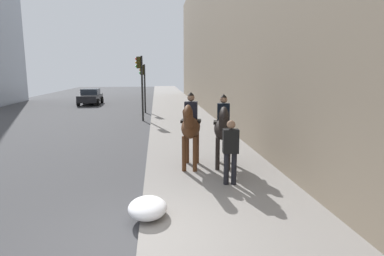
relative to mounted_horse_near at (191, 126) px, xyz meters
The scene contains 8 objects.
sidewalk_slab 4.50m from the mounted_horse_near, behind, with size 120.00×3.99×0.12m, color gray.
mounted_horse_near is the anchor object (origin of this frame).
mounted_horse_far 1.01m from the mounted_horse_near, 89.22° to the right, with size 2.14×0.84×2.25m.
pedestrian_greeting 1.86m from the mounted_horse_near, 151.82° to the right, with size 0.29×0.42×1.70m.
car_near_lane 22.30m from the mounted_horse_near, 18.42° to the left, with size 3.88×1.92×1.44m.
traffic_light_near_curb 10.83m from the mounted_horse_near, 10.47° to the left, with size 0.20×0.44×3.96m.
traffic_light_far_curb 14.72m from the mounted_horse_near, ahead, with size 0.20×0.44×3.53m.
snow_pile_near 3.70m from the mounted_horse_near, 159.60° to the left, with size 1.03×0.79×0.36m, color white.
Camera 1 is at (-5.40, -0.38, 3.05)m, focal length 30.54 mm.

